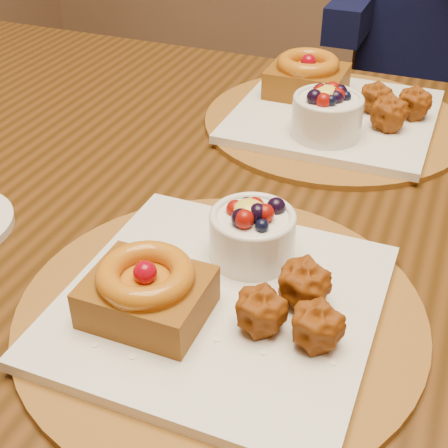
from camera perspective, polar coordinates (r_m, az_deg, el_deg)
The scene contains 4 objects.
dining_table at distance 0.80m, azimuth 5.70°, elevation -2.30°, with size 1.60×0.90×0.76m.
place_setting_near at distance 0.58m, azimuth -0.37°, elevation -6.23°, with size 0.38×0.38×0.08m.
place_setting_far at distance 0.93m, azimuth 9.89°, elevation 10.38°, with size 0.38×0.38×0.09m.
chair_far at distance 1.72m, azimuth 18.45°, elevation 10.70°, with size 0.49×0.49×0.91m.
Camera 1 is at (0.16, -0.67, 1.16)m, focal length 50.00 mm.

